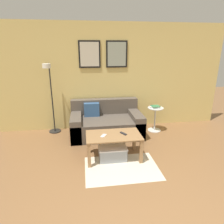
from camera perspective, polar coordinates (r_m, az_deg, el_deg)
wall_back at (r=4.99m, az=0.18°, el=9.99°), size 5.60×0.09×2.55m
area_rug at (r=3.57m, az=2.80°, el=-15.66°), size 1.25×0.87×0.01m
couch at (r=4.73m, az=-1.74°, el=-3.21°), size 1.63×0.96×0.78m
coffee_table at (r=3.68m, az=0.43°, el=-7.75°), size 0.99×0.57×0.47m
storage_bin at (r=3.79m, az=0.07°, el=-11.29°), size 0.51×0.42×0.25m
floor_lamp at (r=4.71m, az=-17.17°, el=5.11°), size 0.28×0.54×1.66m
side_table at (r=5.00m, az=12.19°, el=-1.38°), size 0.38×0.38×0.59m
book_stack at (r=4.93m, az=12.13°, el=1.53°), size 0.24×0.19×0.05m
remote_control at (r=3.68m, az=3.26°, el=-6.15°), size 0.11×0.15×0.02m
cell_phone at (r=3.60m, az=-2.43°, el=-6.74°), size 0.13×0.15×0.01m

